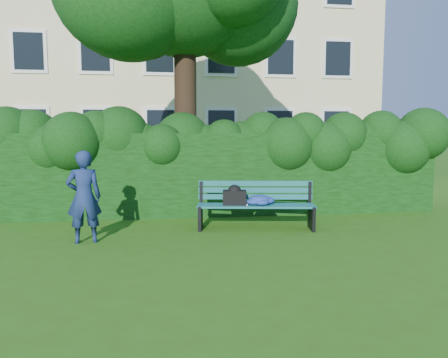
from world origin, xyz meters
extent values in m
plane|color=#2E5A11|center=(0.00, 0.00, 0.00)|extent=(80.00, 80.00, 0.00)
cube|color=beige|center=(0.00, 14.00, 6.00)|extent=(16.00, 8.00, 12.00)
cube|color=white|center=(-6.00, 9.98, 2.00)|extent=(1.30, 0.08, 1.60)
cube|color=black|center=(-6.00, 9.94, 2.00)|extent=(1.05, 0.04, 1.35)
cube|color=white|center=(-3.60, 9.98, 2.00)|extent=(1.30, 0.08, 1.60)
cube|color=black|center=(-3.60, 9.94, 2.00)|extent=(1.05, 0.04, 1.35)
cube|color=white|center=(-1.20, 9.98, 2.00)|extent=(1.30, 0.08, 1.60)
cube|color=black|center=(-1.20, 9.94, 2.00)|extent=(1.05, 0.04, 1.35)
cube|color=white|center=(1.20, 9.98, 2.00)|extent=(1.30, 0.08, 1.60)
cube|color=black|center=(1.20, 9.94, 2.00)|extent=(1.05, 0.04, 1.35)
cube|color=white|center=(3.60, 9.98, 2.00)|extent=(1.30, 0.08, 1.60)
cube|color=black|center=(3.60, 9.94, 2.00)|extent=(1.05, 0.04, 1.35)
cube|color=white|center=(6.00, 9.98, 2.00)|extent=(1.30, 0.08, 1.60)
cube|color=black|center=(6.00, 9.94, 2.00)|extent=(1.05, 0.04, 1.35)
cube|color=white|center=(-6.00, 9.98, 4.80)|extent=(1.30, 0.08, 1.60)
cube|color=black|center=(-6.00, 9.94, 4.80)|extent=(1.05, 0.04, 1.35)
cube|color=white|center=(-3.60, 9.98, 4.80)|extent=(1.30, 0.08, 1.60)
cube|color=black|center=(-3.60, 9.94, 4.80)|extent=(1.05, 0.04, 1.35)
cube|color=white|center=(-1.20, 9.98, 4.80)|extent=(1.30, 0.08, 1.60)
cube|color=black|center=(-1.20, 9.94, 4.80)|extent=(1.05, 0.04, 1.35)
cube|color=white|center=(1.20, 9.98, 4.80)|extent=(1.30, 0.08, 1.60)
cube|color=black|center=(1.20, 9.94, 4.80)|extent=(1.05, 0.04, 1.35)
cube|color=white|center=(3.60, 9.98, 4.80)|extent=(1.30, 0.08, 1.60)
cube|color=black|center=(3.60, 9.94, 4.80)|extent=(1.05, 0.04, 1.35)
cube|color=white|center=(6.00, 9.98, 4.80)|extent=(1.30, 0.08, 1.60)
cube|color=black|center=(6.00, 9.94, 4.80)|extent=(1.05, 0.04, 1.35)
cube|color=black|center=(0.00, 2.20, 0.90)|extent=(10.00, 1.00, 1.80)
cylinder|color=black|center=(-0.59, 2.83, 2.63)|extent=(0.51, 0.51, 5.26)
sphere|color=#0D3E12|center=(0.71, 3.23, 4.84)|extent=(2.86, 2.86, 2.86)
cube|color=#0F4C4D|center=(0.56, 0.30, 0.45)|extent=(2.18, 0.44, 0.04)
cube|color=#0F4C4D|center=(0.58, 0.42, 0.45)|extent=(2.18, 0.44, 0.04)
cube|color=#0F4C4D|center=(0.60, 0.54, 0.45)|extent=(2.18, 0.44, 0.04)
cube|color=#0F4C4D|center=(0.62, 0.66, 0.45)|extent=(2.18, 0.44, 0.04)
cube|color=#0F4C4D|center=(0.63, 0.74, 0.58)|extent=(2.17, 0.38, 0.10)
cube|color=#0F4C4D|center=(0.63, 0.75, 0.71)|extent=(2.17, 0.38, 0.10)
cube|color=#0F4C4D|center=(0.63, 0.76, 0.84)|extent=(2.17, 0.38, 0.10)
cube|color=black|center=(-0.44, 0.64, 0.22)|extent=(0.14, 0.50, 0.44)
cube|color=black|center=(-0.40, 0.90, 0.65)|extent=(0.07, 0.07, 0.45)
cube|color=black|center=(-0.45, 0.59, 0.44)|extent=(0.12, 0.42, 0.05)
cube|color=black|center=(1.62, 0.32, 0.22)|extent=(0.14, 0.50, 0.44)
cube|color=black|center=(1.67, 0.57, 0.65)|extent=(0.07, 0.07, 0.45)
cube|color=black|center=(1.62, 0.27, 0.44)|extent=(0.12, 0.42, 0.05)
cube|color=white|center=(0.34, 0.47, 0.48)|extent=(0.20, 0.16, 0.02)
cube|color=black|center=(0.19, 0.54, 0.60)|extent=(0.47, 0.33, 0.27)
imported|color=navy|center=(-2.42, -0.10, 0.77)|extent=(0.62, 0.47, 1.53)
camera|label=1|loc=(-1.12, -7.44, 1.83)|focal=35.00mm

